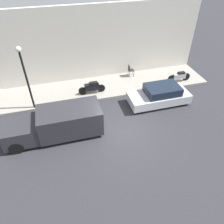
# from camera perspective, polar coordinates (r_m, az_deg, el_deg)

# --- Properties ---
(ground_plane) EXTENTS (60.00, 60.00, 0.00)m
(ground_plane) POSITION_cam_1_polar(r_m,az_deg,el_deg) (12.60, 2.28, -5.17)
(ground_plane) COLOR #2D2D33
(sidewalk) EXTENTS (3.01, 15.83, 0.15)m
(sidewalk) POSITION_cam_1_polar(r_m,az_deg,el_deg) (16.23, -2.76, 6.50)
(sidewalk) COLOR gray
(sidewalk) RESTS_ON ground_plane
(building_facade) EXTENTS (0.30, 15.83, 5.42)m
(building_facade) POSITION_cam_1_polar(r_m,az_deg,el_deg) (16.48, -4.43, 17.26)
(building_facade) COLOR silver
(building_facade) RESTS_ON ground_plane
(parked_car) EXTENTS (1.69, 3.98, 1.30)m
(parked_car) POSITION_cam_1_polar(r_m,az_deg,el_deg) (14.70, 12.32, 4.31)
(parked_car) COLOR silver
(parked_car) RESTS_ON ground_plane
(delivery_van) EXTENTS (1.82, 5.19, 1.66)m
(delivery_van) POSITION_cam_1_polar(r_m,az_deg,el_deg) (12.22, -14.56, -2.89)
(delivery_van) COLOR #2D2D33
(delivery_van) RESTS_ON ground_plane
(motorcycle_black) EXTENTS (0.30, 1.88, 0.86)m
(motorcycle_black) POSITION_cam_1_polar(r_m,az_deg,el_deg) (15.26, -5.25, 6.41)
(motorcycle_black) COLOR black
(motorcycle_black) RESTS_ON sidewalk
(scooter_silver) EXTENTS (0.30, 1.81, 0.76)m
(scooter_silver) POSITION_cam_1_polar(r_m,az_deg,el_deg) (17.33, 17.15, 8.87)
(scooter_silver) COLOR #B7B7BF
(scooter_silver) RESTS_ON sidewalk
(streetlamp) EXTENTS (0.31, 0.31, 4.06)m
(streetlamp) POSITION_cam_1_polar(r_m,az_deg,el_deg) (13.65, -21.90, 9.91)
(streetlamp) COLOR black
(streetlamp) RESTS_ON sidewalk
(cafe_chair) EXTENTS (0.40, 0.40, 0.90)m
(cafe_chair) POSITION_cam_1_polar(r_m,az_deg,el_deg) (17.32, 4.81, 10.94)
(cafe_chair) COLOR #262626
(cafe_chair) RESTS_ON sidewalk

